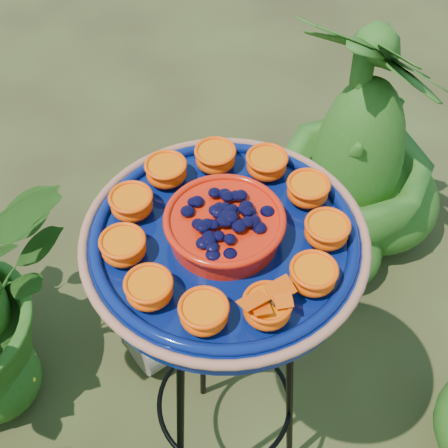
# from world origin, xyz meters

# --- Properties ---
(ground_plane) EXTENTS (20.00, 20.00, 0.00)m
(ground_plane) POSITION_xyz_m (0.00, 0.00, 0.00)
(ground_plane) COLOR #2F2514
(ground_plane) RESTS_ON ground
(tripod_stand) EXTENTS (0.36, 0.38, 0.92)m
(tripod_stand) POSITION_xyz_m (-0.08, -0.09, 0.56)
(tripod_stand) COLOR black
(tripod_stand) RESTS_ON ground
(feeder_dish) EXTENTS (0.51, 0.51, 0.11)m
(feeder_dish) POSITION_xyz_m (-0.08, -0.09, 0.96)
(feeder_dish) COLOR #071453
(feeder_dish) RESTS_ON tripod_stand
(driftwood_log) EXTENTS (0.58, 0.28, 0.19)m
(driftwood_log) POSITION_xyz_m (0.06, 0.32, 0.09)
(driftwood_log) COLOR gray
(driftwood_log) RESTS_ON ground
(shrub_back_right) EXTENTS (0.65, 0.65, 0.89)m
(shrub_back_right) POSITION_xyz_m (0.65, 0.44, 0.45)
(shrub_back_right) COLOR #285115
(shrub_back_right) RESTS_ON ground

